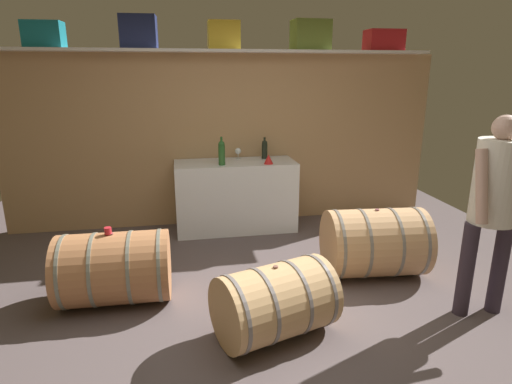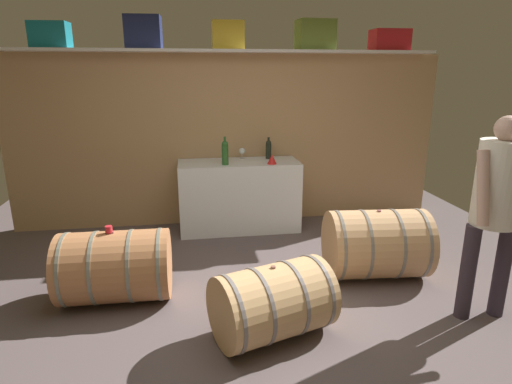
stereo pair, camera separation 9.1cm
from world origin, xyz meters
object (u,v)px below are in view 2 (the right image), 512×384
(toolcase_yellow, at_px, (228,35))
(wine_bottle_dark, at_px, (268,149))
(work_cabinet, at_px, (239,196))
(winemaker_pouring, at_px, (497,199))
(wine_barrel_flank, at_px, (273,302))
(wine_barrel_far, at_px, (376,244))
(wine_bottle_green, at_px, (225,152))
(wine_barrel_near, at_px, (115,266))
(wine_glass, at_px, (242,151))
(red_funnel, at_px, (272,159))
(tasting_cup, at_px, (109,229))
(toolcase_teal, at_px, (50,35))
(toolcase_navy, at_px, (143,32))
(toolcase_red, at_px, (389,40))
(toolcase_olive, at_px, (315,35))

(toolcase_yellow, distance_m, wine_bottle_dark, 1.40)
(work_cabinet, bearing_deg, winemaker_pouring, -53.46)
(wine_barrel_flank, bearing_deg, wine_barrel_far, 16.07)
(wine_bottle_green, relative_size, wine_barrel_near, 0.36)
(wine_glass, bearing_deg, wine_bottle_dark, -7.73)
(red_funnel, bearing_deg, toolcase_yellow, 140.06)
(tasting_cup, bearing_deg, wine_bottle_dark, 45.50)
(toolcase_teal, distance_m, work_cabinet, 2.73)
(toolcase_navy, xyz_separation_m, wine_glass, (1.08, -0.02, -1.36))
(red_funnel, bearing_deg, toolcase_navy, 164.80)
(toolcase_red, bearing_deg, toolcase_olive, -177.92)
(tasting_cup, bearing_deg, wine_bottle_green, 52.31)
(toolcase_yellow, bearing_deg, wine_barrel_far, -53.40)
(work_cabinet, xyz_separation_m, red_funnel, (0.37, -0.18, 0.48))
(toolcase_teal, height_order, wine_barrel_flank, toolcase_teal)
(wine_glass, relative_size, red_funnel, 1.20)
(toolcase_olive, xyz_separation_m, work_cabinet, (-0.94, -0.19, -1.87))
(wine_bottle_dark, relative_size, wine_barrel_flank, 0.28)
(wine_barrel_far, distance_m, tasting_cup, 2.40)
(toolcase_yellow, height_order, work_cabinet, toolcase_yellow)
(toolcase_olive, relative_size, wine_glass, 3.19)
(toolcase_teal, height_order, toolcase_yellow, toolcase_yellow)
(toolcase_yellow, xyz_separation_m, wine_bottle_dark, (0.47, -0.07, -1.32))
(wine_barrel_near, bearing_deg, toolcase_red, 30.05)
(winemaker_pouring, bearing_deg, work_cabinet, -51.39)
(wine_bottle_green, distance_m, wine_barrel_near, 1.88)
(toolcase_red, relative_size, wine_glass, 3.21)
(toolcase_olive, distance_m, red_funnel, 1.56)
(toolcase_navy, distance_m, wine_bottle_dark, 1.94)
(work_cabinet, relative_size, wine_barrel_far, 1.50)
(work_cabinet, bearing_deg, toolcase_olive, 11.63)
(red_funnel, xyz_separation_m, tasting_cup, (-1.62, -1.36, -0.26))
(toolcase_teal, xyz_separation_m, wine_glass, (2.06, -0.02, -1.32))
(toolcase_olive, height_order, toolcase_red, toolcase_olive)
(work_cabinet, height_order, wine_barrel_far, work_cabinet)
(toolcase_olive, bearing_deg, tasting_cup, -144.72)
(toolcase_olive, distance_m, wine_bottle_dark, 1.44)
(toolcase_teal, bearing_deg, tasting_cup, -64.45)
(toolcase_olive, relative_size, wine_barrel_far, 0.45)
(work_cabinet, relative_size, tasting_cup, 24.86)
(toolcase_navy, xyz_separation_m, red_funnel, (1.39, -0.38, -1.40))
(toolcase_red, bearing_deg, wine_bottle_green, -168.68)
(toolcase_teal, bearing_deg, winemaker_pouring, -31.48)
(wine_barrel_flank, distance_m, tasting_cup, 1.47)
(toolcase_yellow, xyz_separation_m, winemaker_pouring, (1.75, -2.44, -1.31))
(wine_bottle_green, distance_m, wine_barrel_flank, 2.24)
(wine_bottle_dark, bearing_deg, toolcase_olive, 6.73)
(wine_barrel_flank, bearing_deg, wine_bottle_green, 75.63)
(toolcase_navy, height_order, toolcase_olive, toolcase_navy)
(toolcase_navy, bearing_deg, work_cabinet, -7.89)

